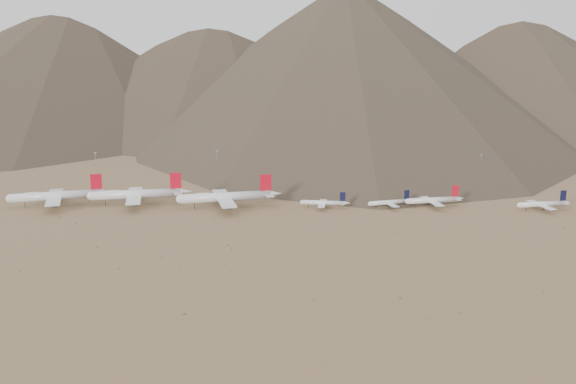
{
  "coord_description": "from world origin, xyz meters",
  "views": [
    {
      "loc": [
        44.4,
        -434.8,
        112.51
      ],
      "look_at": [
        25.62,
        30.0,
        10.88
      ],
      "focal_mm": 40.0,
      "sensor_mm": 36.0,
      "label": 1
    }
  ],
  "objects_px": {
    "widebody_east": "(226,197)",
    "narrowbody_a": "(324,203)",
    "widebody_centre": "(137,194)",
    "control_tower": "(297,176)",
    "widebody_west": "(57,196)",
    "narrowbody_b": "(390,202)"
  },
  "relations": [
    {
      "from": "widebody_east",
      "to": "narrowbody_a",
      "type": "relative_size",
      "value": 2.06
    },
    {
      "from": "widebody_east",
      "to": "control_tower",
      "type": "height_order",
      "value": "widebody_east"
    },
    {
      "from": "narrowbody_a",
      "to": "narrowbody_b",
      "type": "bearing_deg",
      "value": 9.29
    },
    {
      "from": "widebody_west",
      "to": "control_tower",
      "type": "height_order",
      "value": "widebody_west"
    },
    {
      "from": "narrowbody_a",
      "to": "widebody_east",
      "type": "bearing_deg",
      "value": -174.59
    },
    {
      "from": "narrowbody_a",
      "to": "control_tower",
      "type": "distance_m",
      "value": 97.34
    },
    {
      "from": "narrowbody_b",
      "to": "widebody_west",
      "type": "bearing_deg",
      "value": 161.48
    },
    {
      "from": "widebody_east",
      "to": "narrowbody_a",
      "type": "distance_m",
      "value": 72.81
    },
    {
      "from": "widebody_west",
      "to": "narrowbody_a",
      "type": "height_order",
      "value": "widebody_west"
    },
    {
      "from": "widebody_centre",
      "to": "control_tower",
      "type": "bearing_deg",
      "value": 23.38
    },
    {
      "from": "widebody_east",
      "to": "widebody_west",
      "type": "bearing_deg",
      "value": 164.34
    },
    {
      "from": "control_tower",
      "to": "narrowbody_b",
      "type": "bearing_deg",
      "value": -51.76
    },
    {
      "from": "widebody_east",
      "to": "narrowbody_a",
      "type": "bearing_deg",
      "value": -15.08
    },
    {
      "from": "widebody_west",
      "to": "widebody_east",
      "type": "xyz_separation_m",
      "value": [
        127.13,
        0.15,
        0.3
      ]
    },
    {
      "from": "narrowbody_a",
      "to": "control_tower",
      "type": "height_order",
      "value": "narrowbody_a"
    },
    {
      "from": "widebody_centre",
      "to": "narrowbody_a",
      "type": "distance_m",
      "value": 141.68
    },
    {
      "from": "widebody_west",
      "to": "widebody_centre",
      "type": "distance_m",
      "value": 58.76
    },
    {
      "from": "widebody_centre",
      "to": "widebody_west",
      "type": "bearing_deg",
      "value": 173.56
    },
    {
      "from": "widebody_west",
      "to": "control_tower",
      "type": "xyz_separation_m",
      "value": [
        177.12,
        95.62,
        -2.49
      ]
    },
    {
      "from": "widebody_centre",
      "to": "control_tower",
      "type": "xyz_separation_m",
      "value": [
        118.79,
        88.57,
        -2.66
      ]
    },
    {
      "from": "widebody_centre",
      "to": "control_tower",
      "type": "height_order",
      "value": "widebody_centre"
    },
    {
      "from": "widebody_centre",
      "to": "narrowbody_b",
      "type": "bearing_deg",
      "value": -13.99
    }
  ]
}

